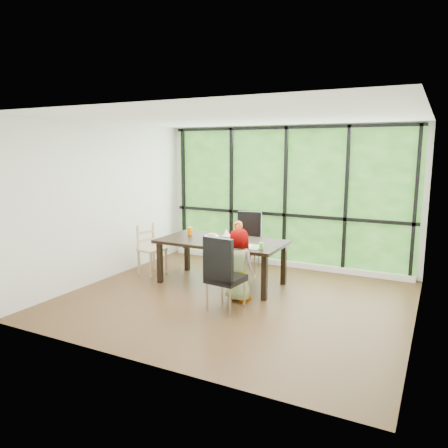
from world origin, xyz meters
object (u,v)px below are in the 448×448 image
at_px(chair_window_leather, 247,241).
at_px(chair_interior_leather, 226,273).
at_px(chair_end_beech, 152,249).
at_px(plate_far, 212,236).
at_px(child_older, 240,265).
at_px(dining_table, 221,262).
at_px(orange_cup, 190,231).
at_px(plate_near, 244,246).
at_px(green_cup, 261,246).
at_px(child_toddler, 238,248).
at_px(tissue_box, 226,240).

xyz_separation_m(chair_window_leather, chair_interior_leather, (0.60, -2.07, 0.00)).
distance_m(chair_end_beech, plate_far, 1.18).
relative_size(chair_window_leather, child_older, 0.99).
height_order(dining_table, child_older, child_older).
distance_m(chair_end_beech, orange_cup, 0.81).
bearing_deg(plate_near, orange_cup, 161.16).
xyz_separation_m(plate_far, green_cup, (1.14, -0.52, 0.04)).
height_order(child_older, green_cup, child_older).
relative_size(orange_cup, green_cup, 1.30).
xyz_separation_m(chair_end_beech, orange_cup, (0.69, 0.20, 0.37)).
bearing_deg(orange_cup, dining_table, -12.95).
bearing_deg(child_toddler, tissue_box, -72.22).
height_order(child_toddler, child_older, child_older).
relative_size(dining_table, green_cup, 20.53).
distance_m(chair_interior_leather, plate_far, 1.58).
xyz_separation_m(dining_table, child_older, (0.62, -0.60, 0.17)).
height_order(chair_window_leather, plate_far, chair_window_leather).
height_order(chair_window_leather, orange_cup, chair_window_leather).
distance_m(dining_table, chair_end_beech, 1.41).
height_order(chair_end_beech, plate_far, chair_end_beech).
bearing_deg(green_cup, child_toddler, 131.61).
distance_m(chair_window_leather, orange_cup, 1.16).
xyz_separation_m(orange_cup, tissue_box, (0.90, -0.35, -0.00)).
height_order(dining_table, chair_window_leather, chair_window_leather).
height_order(child_toddler, plate_far, child_toddler).
distance_m(chair_window_leather, plate_far, 0.89).
relative_size(child_toddler, orange_cup, 7.34).
bearing_deg(chair_end_beech, child_older, -92.36).
bearing_deg(child_older, chair_end_beech, -2.08).
bearing_deg(plate_far, chair_end_beech, -167.43).
bearing_deg(dining_table, orange_cup, 167.05).
distance_m(child_toddler, orange_cup, 0.92).
relative_size(child_older, plate_far, 4.39).
bearing_deg(dining_table, child_toddler, 90.00).
bearing_deg(dining_table, green_cup, -20.05).
relative_size(dining_table, chair_window_leather, 1.95).
distance_m(dining_table, tissue_box, 0.51).
relative_size(plate_far, tissue_box, 1.65).
relative_size(chair_window_leather, tissue_box, 7.16).
relative_size(dining_table, plate_far, 8.44).
distance_m(child_older, orange_cup, 1.56).
xyz_separation_m(child_older, plate_far, (-0.92, 0.81, 0.21)).
relative_size(chair_window_leather, chair_interior_leather, 1.00).
bearing_deg(chair_interior_leather, chair_end_beech, -20.36).
bearing_deg(plate_far, plate_near, -29.62).
height_order(chair_window_leather, green_cup, chair_window_leather).
height_order(plate_near, orange_cup, orange_cup).
height_order(plate_far, orange_cup, orange_cup).
height_order(dining_table, chair_interior_leather, chair_interior_leather).
height_order(plate_near, green_cup, green_cup).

